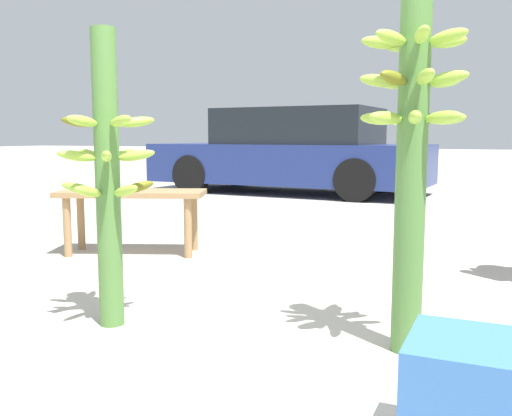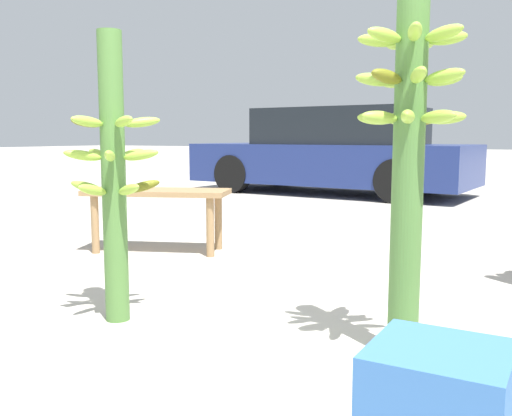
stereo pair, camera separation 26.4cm
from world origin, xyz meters
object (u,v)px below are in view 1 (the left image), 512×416
at_px(banana_stalk_left, 108,175).
at_px(parked_car, 292,153).
at_px(market_bench, 132,201).
at_px(produce_crate, 473,402).
at_px(banana_stalk_center, 412,137).

distance_m(banana_stalk_left, parked_car, 6.63).
distance_m(market_bench, produce_crate, 3.30).
distance_m(banana_stalk_left, produce_crate, 1.85).
height_order(market_bench, parked_car, parked_car).
bearing_deg(produce_crate, banana_stalk_center, 111.55).
xyz_separation_m(banana_stalk_left, market_bench, (-0.93, 1.44, -0.32)).
height_order(parked_car, produce_crate, parked_car).
bearing_deg(market_bench, parked_car, 74.59).
relative_size(banana_stalk_center, produce_crate, 4.67).
height_order(banana_stalk_left, produce_crate, banana_stalk_left).
height_order(banana_stalk_center, market_bench, banana_stalk_center).
distance_m(banana_stalk_center, market_bench, 2.64).
xyz_separation_m(market_bench, produce_crate, (2.61, -2.00, -0.23)).
relative_size(banana_stalk_center, parked_car, 0.37).
bearing_deg(banana_stalk_left, parked_car, 102.95).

